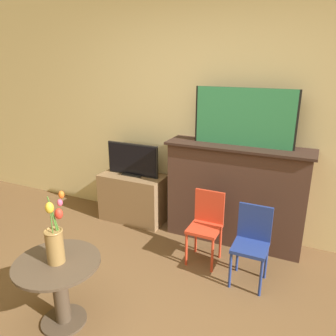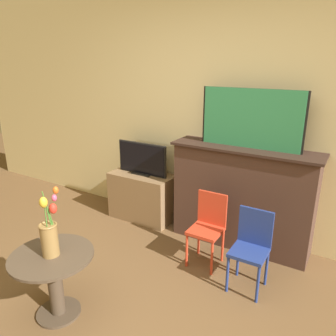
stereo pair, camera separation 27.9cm
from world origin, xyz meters
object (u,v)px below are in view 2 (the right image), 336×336
Objects in this scene: painting at (251,119)px; chair_blue at (251,244)px; chair_red at (208,224)px; tv_monitor at (142,159)px; vase_tulips at (49,234)px.

painting is 1.16m from chair_blue.
chair_blue is (0.28, -0.63, -0.94)m from painting.
chair_red is 1.00× the size of chair_blue.
tv_monitor is 1.68m from chair_blue.
vase_tulips reaches higher than tv_monitor.
tv_monitor is at bearing 159.19° from chair_blue.
chair_red is 1.33× the size of vase_tulips.
vase_tulips is at bearing -118.99° from chair_red.
chair_red is 0.48m from chair_blue.
painting is at bearing 69.72° from chair_red.
painting reaches higher than tv_monitor.
chair_red is at bearing 61.01° from vase_tulips.
tv_monitor is at bearing 157.55° from chair_red.
chair_red is 1.44m from vase_tulips.
chair_blue is at bearing -20.81° from tv_monitor.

